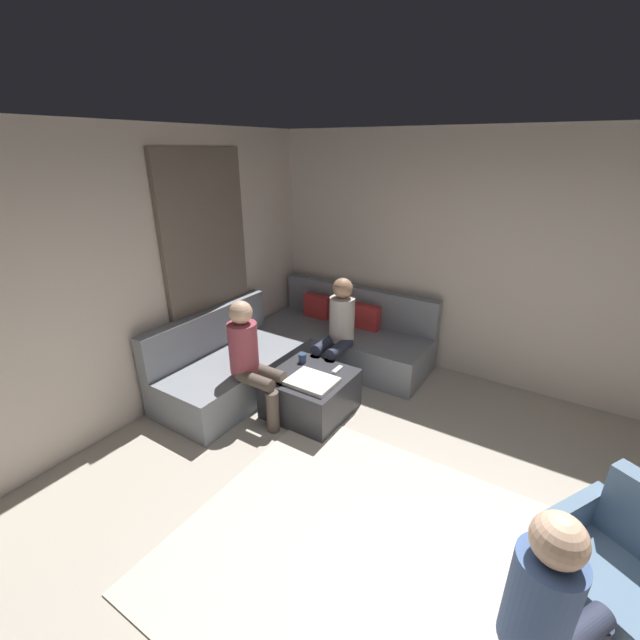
% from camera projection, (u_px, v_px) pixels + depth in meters
% --- Properties ---
extents(ground_plane, '(6.00, 6.00, 0.10)m').
position_uv_depth(ground_plane, '(400.00, 596.00, 2.57)').
color(ground_plane, '#B2A899').
extents(wall_back, '(6.00, 0.12, 2.70)m').
position_uv_depth(wall_back, '(522.00, 267.00, 4.31)').
color(wall_back, beige).
rests_on(wall_back, ground_plane).
extents(wall_left, '(0.12, 6.00, 2.70)m').
position_uv_depth(wall_left, '(83.00, 295.00, 3.49)').
color(wall_left, beige).
rests_on(wall_left, ground_plane).
extents(curtain_panel, '(0.06, 1.10, 2.50)m').
position_uv_depth(curtain_panel, '(209.00, 272.00, 4.49)').
color(curtain_panel, '#726659').
rests_on(curtain_panel, ground_plane).
extents(area_rug, '(2.60, 2.20, 0.01)m').
position_uv_depth(area_rug, '(378.00, 561.00, 2.72)').
color(area_rug, beige).
rests_on(area_rug, ground_plane).
extents(sectional_couch, '(2.10, 2.55, 0.87)m').
position_uv_depth(sectional_couch, '(299.00, 350.00, 4.94)').
color(sectional_couch, gray).
rests_on(sectional_couch, ground_plane).
extents(ottoman, '(0.76, 0.76, 0.42)m').
position_uv_depth(ottoman, '(311.00, 393.00, 4.20)').
color(ottoman, '#333338').
rests_on(ottoman, ground_plane).
extents(folded_blanket, '(0.44, 0.36, 0.04)m').
position_uv_depth(folded_blanket, '(312.00, 381.00, 3.97)').
color(folded_blanket, white).
rests_on(folded_blanket, ottoman).
extents(coffee_mug, '(0.08, 0.08, 0.10)m').
position_uv_depth(coffee_mug, '(302.00, 358.00, 4.35)').
color(coffee_mug, '#334C72').
rests_on(coffee_mug, ottoman).
extents(game_remote, '(0.05, 0.15, 0.02)m').
position_uv_depth(game_remote, '(338.00, 370.00, 4.19)').
color(game_remote, white).
rests_on(game_remote, ottoman).
extents(armchair, '(0.90, 0.85, 0.85)m').
position_uv_depth(armchair, '(623.00, 584.00, 2.27)').
color(armchair, slate).
rests_on(armchair, ground_plane).
extents(person_on_couch_back, '(0.30, 0.60, 1.20)m').
position_uv_depth(person_on_couch_back, '(337.00, 328.00, 4.59)').
color(person_on_couch_back, '#2D3347').
rests_on(person_on_couch_back, ground_plane).
extents(person_on_couch_side, '(0.60, 0.30, 1.20)m').
position_uv_depth(person_on_couch_side, '(252.00, 357.00, 3.96)').
color(person_on_couch_side, brown).
rests_on(person_on_couch_side, ground_plane).
extents(person_on_armchair, '(0.48, 0.59, 1.18)m').
position_uv_depth(person_on_armchair, '(552.00, 601.00, 1.85)').
color(person_on_armchair, '#2D3347').
rests_on(person_on_armchair, ground_plane).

